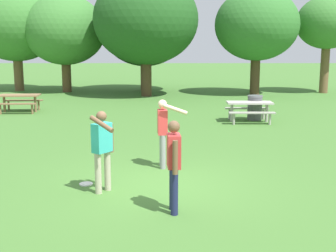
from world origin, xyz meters
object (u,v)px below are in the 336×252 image
object	(u,v)px
person_bystander	(103,145)
picnic_table_far	(20,99)
person_thrower	(164,128)
picnic_table_near	(250,107)
tree_far_right	(145,29)
tree_slender_mid	(147,20)
trash_can_beside_table	(255,108)
tree_broad_center	(65,30)
tree_back_left	(257,25)
person_catcher	(174,160)
frisbee	(87,184)
tree_tall_left	(16,24)
tree_back_right	(328,23)

from	to	relation	value
person_bystander	picnic_table_far	bearing A→B (deg)	116.03
person_thrower	picnic_table_near	bearing A→B (deg)	63.03
tree_far_right	tree_slender_mid	xyz separation A→B (m)	(0.21, -2.85, 0.42)
trash_can_beside_table	person_thrower	bearing A→B (deg)	-117.35
tree_broad_center	tree_slender_mid	size ratio (longest dim) A/B	0.87
tree_slender_mid	tree_back_left	size ratio (longest dim) A/B	1.11
person_catcher	person_bystander	world-z (taller)	same
person_catcher	frisbee	world-z (taller)	person_catcher
frisbee	tree_tall_left	distance (m)	20.97
person_bystander	tree_back_right	size ratio (longest dim) A/B	0.29
picnic_table_far	tree_tall_left	distance (m)	10.13
person_catcher	tree_back_left	distance (m)	19.37
person_bystander	trash_can_beside_table	xyz separation A→B (m)	(4.67, 8.56, -0.48)
tree_back_left	tree_back_right	xyz separation A→B (m)	(4.34, 0.84, 0.15)
trash_can_beside_table	tree_back_left	distance (m)	9.65
person_catcher	picnic_table_near	bearing A→B (deg)	71.96
person_catcher	tree_broad_center	xyz separation A→B (m)	(-6.34, 19.86, 2.79)
person_thrower	tree_broad_center	bearing A→B (deg)	109.83
picnic_table_near	tree_slender_mid	xyz separation A→B (m)	(-4.32, 8.51, 3.67)
tree_slender_mid	person_catcher	bearing A→B (deg)	-85.71
tree_far_right	tree_slender_mid	size ratio (longest dim) A/B	0.91
person_thrower	tree_far_right	bearing A→B (deg)	94.29
tree_broad_center	tree_back_left	bearing A→B (deg)	-7.00
person_bystander	person_thrower	bearing A→B (deg)	56.81
tree_tall_left	frisbee	bearing A→B (deg)	-67.99
tree_back_right	person_catcher	bearing A→B (deg)	-115.76
trash_can_beside_table	tree_far_right	bearing A→B (deg)	113.90
trash_can_beside_table	tree_far_right	xyz separation A→B (m)	(-4.83, 10.89, 3.33)
frisbee	tree_far_right	world-z (taller)	tree_far_right
person_catcher	person_bystander	size ratio (longest dim) A/B	1.00
picnic_table_far	person_thrower	bearing A→B (deg)	-54.14
tree_tall_left	tree_broad_center	distance (m)	3.30
trash_can_beside_table	tree_tall_left	distance (m)	17.26
picnic_table_far	tree_back_left	size ratio (longest dim) A/B	0.29
trash_can_beside_table	tree_far_right	distance (m)	12.37
person_catcher	person_bystander	distance (m)	1.76
tree_broad_center	tree_back_left	size ratio (longest dim) A/B	0.97
tree_far_right	tree_back_right	size ratio (longest dim) A/B	1.07
person_bystander	trash_can_beside_table	world-z (taller)	person_bystander
frisbee	tree_far_right	distance (m)	19.37
person_thrower	trash_can_beside_table	xyz separation A→B (m)	(3.50, 6.77, -0.48)
person_catcher	picnic_table_far	xyz separation A→B (m)	(-6.54, 11.62, -0.38)
tree_broad_center	person_bystander	bearing A→B (deg)	-75.22
tree_far_right	person_catcher	bearing A→B (deg)	-85.71
frisbee	tree_back_right	size ratio (longest dim) A/B	0.05
person_thrower	frisbee	bearing A→B (deg)	-140.54
person_bystander	tree_slender_mid	distance (m)	16.92
picnic_table_near	tree_tall_left	world-z (taller)	tree_tall_left
picnic_table_far	trash_can_beside_table	world-z (taller)	trash_can_beside_table
person_bystander	tree_far_right	xyz separation A→B (m)	(-0.15, 19.45, 2.86)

